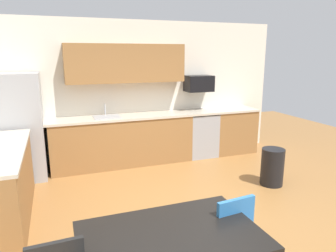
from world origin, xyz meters
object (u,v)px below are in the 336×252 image
at_px(dining_table, 171,241).
at_px(chair_near_table, 243,241).
at_px(oven_range, 200,134).
at_px(trash_bin, 272,167).
at_px(refrigerator, 19,127).
at_px(microwave, 199,83).

bearing_deg(dining_table, chair_near_table, 0.47).
distance_m(oven_range, trash_bin, 1.83).
height_order(refrigerator, chair_near_table, refrigerator).
distance_m(oven_range, chair_near_table, 3.87).
xyz_separation_m(oven_range, chair_near_table, (-1.35, -3.62, 0.05)).
height_order(refrigerator, microwave, refrigerator).
bearing_deg(refrigerator, microwave, 3.07).
bearing_deg(refrigerator, oven_range, 1.36).
relative_size(refrigerator, microwave, 3.29).
bearing_deg(chair_near_table, oven_range, 69.57).
relative_size(oven_range, trash_bin, 1.52).
bearing_deg(dining_table, oven_range, 61.02).
xyz_separation_m(microwave, chair_near_table, (-1.35, -3.72, -0.98)).
xyz_separation_m(refrigerator, oven_range, (3.36, 0.08, -0.43)).
bearing_deg(microwave, dining_table, -118.33).
bearing_deg(oven_range, chair_near_table, -110.43).
bearing_deg(chair_near_table, dining_table, -179.53).
xyz_separation_m(dining_table, chair_near_table, (0.66, 0.01, -0.16)).
relative_size(oven_range, microwave, 1.69).
relative_size(microwave, chair_near_table, 0.64).
bearing_deg(refrigerator, dining_table, -69.18).
height_order(refrigerator, trash_bin, refrigerator).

